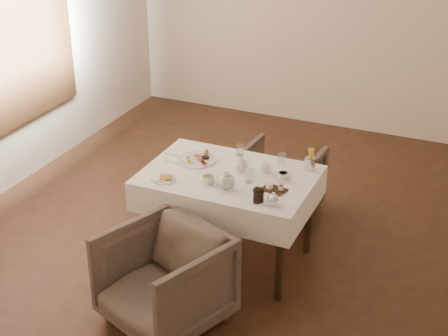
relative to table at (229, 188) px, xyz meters
name	(u,v)px	position (x,y,z in m)	size (l,w,h in m)	color
room	(6,16)	(-2.35, 0.49, 0.96)	(5.00, 5.00, 5.00)	black
table	(229,188)	(0.00, 0.00, 0.00)	(1.28, 0.88, 0.75)	black
armchair_near	(164,280)	(-0.09, -0.88, -0.30)	(0.73, 0.75, 0.69)	#453A33
armchair_far	(279,182)	(0.12, 0.84, -0.33)	(0.66, 0.68, 0.61)	#453A33
breakfast_plate	(197,159)	(-0.32, 0.12, 0.13)	(0.31, 0.31, 0.04)	white
side_plate	(163,179)	(-0.41, -0.28, 0.12)	(0.18, 0.18, 0.02)	white
teapot_centre	(241,164)	(0.07, 0.09, 0.18)	(0.15, 0.12, 0.12)	white
teapot_front	(226,180)	(0.08, -0.22, 0.19)	(0.18, 0.14, 0.14)	white
creamer	(266,167)	(0.24, 0.14, 0.16)	(0.07, 0.07, 0.08)	white
teacup_near	(208,180)	(-0.07, -0.20, 0.15)	(0.13, 0.13, 0.07)	white
teacup_far	(283,177)	(0.40, 0.08, 0.14)	(0.12, 0.12, 0.06)	white
glass_left	(240,150)	(-0.05, 0.34, 0.16)	(0.06, 0.06, 0.09)	silver
glass_mid	(250,176)	(0.19, -0.05, 0.17)	(0.07, 0.07, 0.10)	silver
glass_right	(282,159)	(0.31, 0.31, 0.16)	(0.07, 0.07, 0.09)	silver
condiment_board	(274,189)	(0.40, -0.10, 0.13)	(0.19, 0.14, 0.04)	black
pepper_mill_left	(257,195)	(0.35, -0.32, 0.18)	(0.06, 0.06, 0.12)	black
pepper_mill_right	(260,195)	(0.37, -0.30, 0.17)	(0.06, 0.06, 0.11)	black
silver_pot	(273,199)	(0.47, -0.32, 0.17)	(0.10, 0.08, 0.11)	white
fries_cup	(310,160)	(0.53, 0.32, 0.19)	(0.08, 0.08, 0.18)	silver
cutlery_fork	(174,155)	(-0.53, 0.13, 0.12)	(0.01, 0.18, 0.00)	silver
cutlery_knife	(173,163)	(-0.48, 0.00, 0.12)	(0.01, 0.17, 0.00)	silver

